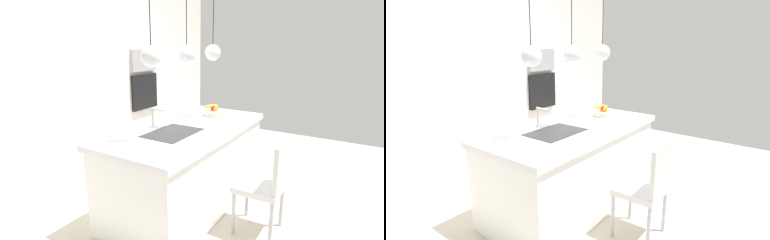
% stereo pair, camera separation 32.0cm
% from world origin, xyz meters
% --- Properties ---
extents(floor, '(6.60, 6.60, 0.00)m').
position_xyz_m(floor, '(0.00, 0.00, 0.00)').
color(floor, beige).
rests_on(floor, ground).
extents(back_wall, '(6.00, 0.10, 2.60)m').
position_xyz_m(back_wall, '(0.00, 1.65, 1.30)').
color(back_wall, silver).
rests_on(back_wall, ground).
extents(kitchen_island, '(1.98, 0.96, 0.89)m').
position_xyz_m(kitchen_island, '(0.00, 0.00, 0.45)').
color(kitchen_island, white).
rests_on(kitchen_island, ground).
extents(sink_basin, '(0.56, 0.40, 0.02)m').
position_xyz_m(sink_basin, '(-0.26, 0.00, 0.89)').
color(sink_basin, '#2D2D30').
rests_on(sink_basin, kitchen_island).
extents(faucet, '(0.02, 0.17, 0.22)m').
position_xyz_m(faucet, '(-0.26, 0.21, 1.04)').
color(faucet, silver).
rests_on(faucet, kitchen_island).
extents(fruit_bowl, '(0.26, 0.26, 0.15)m').
position_xyz_m(fruit_bowl, '(0.59, -0.01, 0.94)').
color(fruit_bowl, beige).
rests_on(fruit_bowl, kitchen_island).
extents(microwave, '(0.54, 0.08, 0.34)m').
position_xyz_m(microwave, '(1.17, 1.58, 1.47)').
color(microwave, '#9E9EA3').
rests_on(microwave, back_wall).
extents(oven, '(0.56, 0.08, 0.56)m').
position_xyz_m(oven, '(1.17, 1.58, 0.97)').
color(oven, black).
rests_on(oven, back_wall).
extents(chair_near, '(0.42, 0.42, 0.91)m').
position_xyz_m(chair_near, '(-0.04, -0.89, 0.51)').
color(chair_near, silver).
rests_on(chair_near, ground).
extents(pendant_light_left, '(0.18, 0.18, 0.78)m').
position_xyz_m(pendant_light_left, '(-0.54, 0.00, 1.63)').
color(pendant_light_left, silver).
extents(pendant_light_center, '(0.18, 0.18, 0.78)m').
position_xyz_m(pendant_light_center, '(0.00, 0.00, 1.63)').
color(pendant_light_center, silver).
extents(pendant_light_right, '(0.18, 0.18, 0.78)m').
position_xyz_m(pendant_light_right, '(0.54, 0.00, 1.63)').
color(pendant_light_right, silver).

